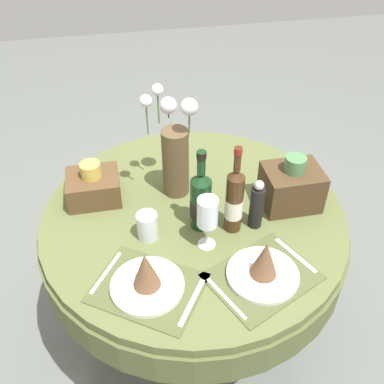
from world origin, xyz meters
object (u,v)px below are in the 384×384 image
wine_bottle_centre (234,200)px  pepper_mill (257,205)px  woven_basket_side_right (291,186)px  flower_vase (175,152)px  tumbler_near_left (147,226)px  place_setting_right (264,268)px  woven_basket_side_left (93,186)px  wine_glass_right (207,214)px  place_setting_left (147,279)px  wine_bottle_left (201,200)px  dining_table (193,235)px

wine_bottle_centre → pepper_mill: 0.09m
woven_basket_side_right → wine_bottle_centre: bearing=-160.2°
flower_vase → woven_basket_side_right: 0.47m
pepper_mill → tumbler_near_left: bearing=177.7°
place_setting_right → woven_basket_side_left: woven_basket_side_left is taller
flower_vase → pepper_mill: (0.25, -0.26, -0.09)m
wine_glass_right → tumbler_near_left: wine_glass_right is taller
tumbler_near_left → woven_basket_side_left: 0.31m
tumbler_near_left → woven_basket_side_right: size_ratio=0.48×
flower_vase → woven_basket_side_left: (-0.32, 0.01, -0.13)m
place_setting_left → woven_basket_side_left: 0.51m
place_setting_left → woven_basket_side_left: woven_basket_side_left is taller
wine_glass_right → woven_basket_side_left: size_ratio=1.03×
woven_basket_side_left → woven_basket_side_right: 0.77m
place_setting_right → wine_glass_right: size_ratio=1.99×
wine_bottle_centre → tumbler_near_left: 0.32m
wine_bottle_left → pepper_mill: (0.20, -0.04, -0.03)m
place_setting_left → flower_vase: size_ratio=0.96×
tumbler_near_left → woven_basket_side_right: 0.57m
wine_bottle_left → pepper_mill: wine_bottle_left is taller
place_setting_left → woven_basket_side_left: size_ratio=2.10×
wine_glass_right → woven_basket_side_left: 0.52m
place_setting_left → tumbler_near_left: size_ratio=4.06×
tumbler_near_left → wine_bottle_centre: bearing=-2.8°
place_setting_right → wine_bottle_left: (-0.15, 0.28, 0.08)m
flower_vase → woven_basket_side_left: size_ratio=2.19×
wine_bottle_left → woven_basket_side_right: bearing=8.3°
place_setting_right → tumbler_near_left: (-0.35, 0.26, 0.01)m
dining_table → woven_basket_side_left: woven_basket_side_left is taller
wine_bottle_centre → woven_basket_side_left: (-0.49, 0.27, -0.07)m
dining_table → place_setting_left: 0.43m
flower_vase → wine_glass_right: 0.33m
dining_table → wine_glass_right: (0.01, -0.17, 0.27)m
woven_basket_side_right → woven_basket_side_left: bearing=166.5°
place_setting_right → place_setting_left: bearing=175.7°
place_setting_left → wine_bottle_centre: size_ratio=1.19×
tumbler_near_left → woven_basket_side_right: bearing=7.7°
place_setting_right → wine_bottle_centre: wine_bottle_centre is taller
place_setting_left → wine_glass_right: 0.29m
tumbler_near_left → woven_basket_side_left: woven_basket_side_left is taller
pepper_mill → dining_table: bearing=152.7°
place_setting_right → pepper_mill: pepper_mill is taller
flower_vase → wine_bottle_left: 0.24m
wine_bottle_centre → tumbler_near_left: size_ratio=3.40×
flower_vase → tumbler_near_left: (-0.14, -0.24, -0.13)m
wine_bottle_centre → woven_basket_side_right: (0.25, 0.09, -0.05)m
woven_basket_side_left → flower_vase: bearing=-1.9°
wine_bottle_centre → wine_glass_right: (-0.11, -0.07, 0.02)m
place_setting_right → tumbler_near_left: bearing=143.2°
dining_table → wine_glass_right: size_ratio=5.69×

